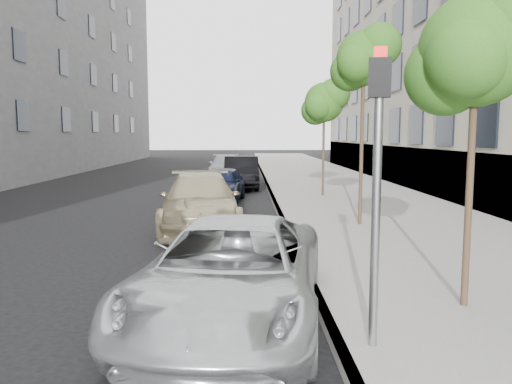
{
  "coord_description": "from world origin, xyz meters",
  "views": [
    {
      "loc": [
        0.08,
        -5.32,
        2.56
      ],
      "look_at": [
        0.28,
        3.86,
        1.5
      ],
      "focal_mm": 35.0,
      "sensor_mm": 36.0,
      "label": 1
    }
  ],
  "objects_px": {
    "signal_pole": "(377,165)",
    "sedan_blue": "(221,184)",
    "minivan": "(232,273)",
    "suv": "(200,202)",
    "sedan_black": "(241,172)",
    "tree_near": "(478,50)",
    "sedan_rear": "(226,166)",
    "tree_mid": "(365,58)",
    "tree_far": "(325,102)"
  },
  "relations": [
    {
      "from": "sedan_black",
      "to": "signal_pole",
      "type": "bearing_deg",
      "value": -85.44
    },
    {
      "from": "tree_near",
      "to": "tree_mid",
      "type": "distance_m",
      "value": 6.56
    },
    {
      "from": "suv",
      "to": "sedan_black",
      "type": "distance_m",
      "value": 10.49
    },
    {
      "from": "tree_mid",
      "to": "sedan_black",
      "type": "bearing_deg",
      "value": 107.51
    },
    {
      "from": "tree_mid",
      "to": "sedan_blue",
      "type": "height_order",
      "value": "tree_mid"
    },
    {
      "from": "tree_near",
      "to": "tree_far",
      "type": "xyz_separation_m",
      "value": [
        0.0,
        13.0,
        0.14
      ]
    },
    {
      "from": "tree_near",
      "to": "sedan_rear",
      "type": "xyz_separation_m",
      "value": [
        -4.32,
        23.21,
        -3.01
      ]
    },
    {
      "from": "sedan_blue",
      "to": "tree_near",
      "type": "bearing_deg",
      "value": -65.78
    },
    {
      "from": "tree_far",
      "to": "sedan_rear",
      "type": "relative_size",
      "value": 0.98
    },
    {
      "from": "sedan_blue",
      "to": "sedan_rear",
      "type": "relative_size",
      "value": 0.84
    },
    {
      "from": "minivan",
      "to": "sedan_black",
      "type": "relative_size",
      "value": 1.09
    },
    {
      "from": "suv",
      "to": "sedan_blue",
      "type": "distance_m",
      "value": 5.55
    },
    {
      "from": "tree_far",
      "to": "suv",
      "type": "height_order",
      "value": "tree_far"
    },
    {
      "from": "signal_pole",
      "to": "sedan_blue",
      "type": "relative_size",
      "value": 0.85
    },
    {
      "from": "minivan",
      "to": "suv",
      "type": "relative_size",
      "value": 0.98
    },
    {
      "from": "sedan_black",
      "to": "sedan_rear",
      "type": "height_order",
      "value": "sedan_black"
    },
    {
      "from": "tree_near",
      "to": "tree_far",
      "type": "bearing_deg",
      "value": 90.0
    },
    {
      "from": "suv",
      "to": "sedan_rear",
      "type": "relative_size",
      "value": 1.09
    },
    {
      "from": "tree_near",
      "to": "minivan",
      "type": "bearing_deg",
      "value": -175.73
    },
    {
      "from": "sedan_black",
      "to": "sedan_rear",
      "type": "bearing_deg",
      "value": 98.55
    },
    {
      "from": "signal_pole",
      "to": "suv",
      "type": "distance_m",
      "value": 8.51
    },
    {
      "from": "tree_mid",
      "to": "sedan_rear",
      "type": "relative_size",
      "value": 1.12
    },
    {
      "from": "minivan",
      "to": "signal_pole",
      "type": "bearing_deg",
      "value": -25.03
    },
    {
      "from": "tree_mid",
      "to": "minivan",
      "type": "distance_m",
      "value": 8.45
    },
    {
      "from": "sedan_rear",
      "to": "suv",
      "type": "bearing_deg",
      "value": -91.9
    },
    {
      "from": "sedan_black",
      "to": "sedan_rear",
      "type": "xyz_separation_m",
      "value": [
        -0.99,
        6.17,
        -0.08
      ]
    },
    {
      "from": "tree_mid",
      "to": "suv",
      "type": "xyz_separation_m",
      "value": [
        -4.37,
        0.11,
        -3.8
      ]
    },
    {
      "from": "suv",
      "to": "sedan_rear",
      "type": "bearing_deg",
      "value": 84.87
    },
    {
      "from": "suv",
      "to": "tree_near",
      "type": "bearing_deg",
      "value": -61.46
    },
    {
      "from": "minivan",
      "to": "suv",
      "type": "distance_m",
      "value": 6.94
    },
    {
      "from": "suv",
      "to": "minivan",
      "type": "bearing_deg",
      "value": -86.28
    },
    {
      "from": "tree_mid",
      "to": "signal_pole",
      "type": "bearing_deg",
      "value": -102.12
    },
    {
      "from": "tree_far",
      "to": "signal_pole",
      "type": "height_order",
      "value": "tree_far"
    },
    {
      "from": "sedan_rear",
      "to": "sedan_blue",
      "type": "bearing_deg",
      "value": -90.45
    },
    {
      "from": "tree_mid",
      "to": "tree_far",
      "type": "height_order",
      "value": "tree_mid"
    },
    {
      "from": "tree_near",
      "to": "minivan",
      "type": "height_order",
      "value": "tree_near"
    },
    {
      "from": "signal_pole",
      "to": "sedan_black",
      "type": "relative_size",
      "value": 0.73
    },
    {
      "from": "tree_mid",
      "to": "suv",
      "type": "distance_m",
      "value": 5.8
    },
    {
      "from": "tree_mid",
      "to": "tree_near",
      "type": "bearing_deg",
      "value": -90.0
    },
    {
      "from": "suv",
      "to": "signal_pole",
      "type": "bearing_deg",
      "value": -76.22
    },
    {
      "from": "signal_pole",
      "to": "sedan_rear",
      "type": "bearing_deg",
      "value": 108.33
    },
    {
      "from": "tree_near",
      "to": "suv",
      "type": "distance_m",
      "value": 8.46
    },
    {
      "from": "tree_mid",
      "to": "sedan_blue",
      "type": "bearing_deg",
      "value": 125.77
    },
    {
      "from": "tree_near",
      "to": "suv",
      "type": "bearing_deg",
      "value": 123.48
    },
    {
      "from": "tree_mid",
      "to": "sedan_rear",
      "type": "bearing_deg",
      "value": 104.48
    },
    {
      "from": "tree_mid",
      "to": "sedan_rear",
      "type": "height_order",
      "value": "tree_mid"
    },
    {
      "from": "tree_near",
      "to": "tree_far",
      "type": "height_order",
      "value": "tree_far"
    },
    {
      "from": "tree_mid",
      "to": "sedan_blue",
      "type": "xyz_separation_m",
      "value": [
        -4.07,
        5.65,
        -3.87
      ]
    },
    {
      "from": "tree_far",
      "to": "signal_pole",
      "type": "bearing_deg",
      "value": -96.69
    },
    {
      "from": "signal_pole",
      "to": "suv",
      "type": "height_order",
      "value": "signal_pole"
    }
  ]
}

